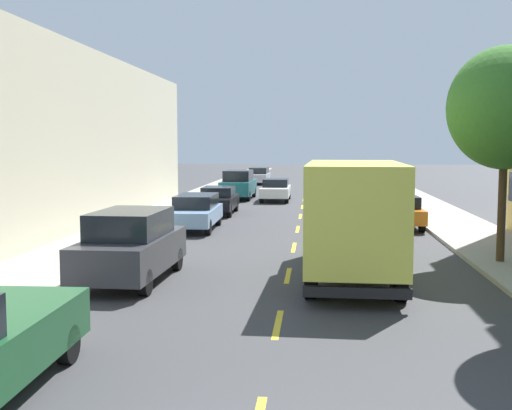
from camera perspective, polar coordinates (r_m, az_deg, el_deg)
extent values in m
plane|color=#38383A|center=(36.35, 4.01, -0.47)|extent=(160.00, 160.00, 0.00)
cube|color=#A39E93|center=(35.23, -7.68, -0.58)|extent=(3.20, 120.00, 0.14)
cube|color=#A39E93|center=(34.93, 15.67, -0.79)|extent=(3.20, 120.00, 0.14)
cube|color=yellow|center=(13.69, 1.93, -10.37)|extent=(0.14, 2.20, 0.01)
cube|color=yellow|center=(18.54, 2.82, -6.17)|extent=(0.14, 2.20, 0.01)
cube|color=yellow|center=(23.46, 3.34, -3.72)|extent=(0.14, 2.20, 0.01)
cube|color=yellow|center=(28.41, 3.67, -2.12)|extent=(0.14, 2.20, 0.01)
cube|color=yellow|center=(33.37, 3.90, -0.99)|extent=(0.14, 2.20, 0.01)
cube|color=yellow|center=(38.34, 4.08, -0.16)|extent=(0.14, 2.20, 0.01)
cube|color=yellow|center=(43.32, 4.21, 0.48)|extent=(0.14, 2.20, 0.01)
cube|color=yellow|center=(48.30, 4.32, 0.99)|extent=(0.14, 2.20, 0.01)
cube|color=yellow|center=(53.29, 4.40, 1.41)|extent=(0.14, 2.20, 0.01)
cylinder|color=#47331E|center=(21.11, 20.72, -0.25)|extent=(0.25, 0.25, 3.26)
ellipsoid|color=#387028|center=(21.05, 21.00, 7.96)|extent=(3.45, 3.45, 3.70)
cube|color=#D8D84C|center=(17.20, 8.60, -0.60)|extent=(2.57, 5.75, 2.56)
cube|color=#D8D84C|center=(21.19, 8.28, 0.04)|extent=(2.36, 1.97, 2.20)
cube|color=black|center=(22.04, 8.25, 1.51)|extent=(2.02, 0.14, 0.97)
cube|color=black|center=(14.72, 8.83, -7.59)|extent=(2.40, 0.23, 0.24)
cylinder|color=black|center=(21.45, 11.07, -3.39)|extent=(0.31, 0.97, 0.96)
cylinder|color=black|center=(21.39, 5.39, -3.33)|extent=(0.31, 0.97, 0.96)
cylinder|color=black|center=(15.87, 12.55, -6.52)|extent=(0.31, 0.97, 0.96)
cylinder|color=black|center=(15.80, 4.83, -6.46)|extent=(0.31, 0.97, 0.96)
cylinder|color=black|center=(16.95, 12.18, -5.75)|extent=(0.31, 0.97, 0.96)
cylinder|color=black|center=(16.88, 4.97, -5.69)|extent=(0.31, 0.97, 0.96)
cube|color=#195B60|center=(43.58, -1.55, 1.55)|extent=(2.04, 4.83, 0.90)
cube|color=black|center=(43.53, -1.56, 2.60)|extent=(1.77, 2.81, 0.70)
cylinder|color=black|center=(42.13, -3.02, 0.79)|extent=(0.23, 0.66, 0.66)
cylinder|color=black|center=(41.89, -0.68, 0.77)|extent=(0.23, 0.66, 0.66)
cylinder|color=black|center=(45.35, -2.36, 1.13)|extent=(0.23, 0.66, 0.66)
cylinder|color=black|center=(45.12, -0.18, 1.11)|extent=(0.23, 0.66, 0.66)
cube|color=orange|center=(29.60, 12.32, -0.71)|extent=(1.87, 4.53, 0.60)
cube|color=black|center=(29.33, 12.41, 0.31)|extent=(1.62, 2.19, 0.50)
cylinder|color=black|center=(31.25, 13.36, -0.96)|extent=(0.23, 0.66, 0.66)
cylinder|color=black|center=(31.04, 10.48, -0.95)|extent=(0.23, 0.66, 0.66)
cylinder|color=black|center=(28.26, 14.33, -1.65)|extent=(0.23, 0.66, 0.66)
cylinder|color=black|center=(28.02, 11.15, -1.64)|extent=(0.23, 0.66, 0.66)
cylinder|color=black|center=(11.73, -16.16, -11.64)|extent=(0.23, 0.66, 0.66)
cube|color=#B2B5BA|center=(59.79, 0.23, 2.47)|extent=(1.92, 4.74, 0.62)
cube|color=black|center=(60.13, 0.27, 3.04)|extent=(1.66, 2.85, 0.55)
cylinder|color=black|center=(58.31, -0.72, 2.09)|extent=(0.23, 0.66, 0.66)
cylinder|color=black|center=(58.14, 0.85, 2.08)|extent=(0.23, 0.66, 0.66)
cylinder|color=black|center=(61.48, -0.35, 2.26)|extent=(0.23, 0.66, 0.66)
cylinder|color=black|center=(61.31, 1.14, 2.25)|extent=(0.23, 0.66, 0.66)
cube|color=black|center=(34.38, -3.36, 0.25)|extent=(1.85, 4.52, 0.60)
cube|color=black|center=(34.56, -3.31, 1.19)|extent=(1.61, 2.18, 0.50)
cylinder|color=black|center=(33.03, -5.08, -0.50)|extent=(0.23, 0.66, 0.66)
cylinder|color=black|center=(32.80, -2.36, -0.52)|extent=(0.23, 0.66, 0.66)
cylinder|color=black|center=(36.03, -4.27, 0.00)|extent=(0.23, 0.66, 0.66)
cylinder|color=black|center=(35.82, -1.77, -0.02)|extent=(0.23, 0.66, 0.66)
cube|color=navy|center=(51.86, 9.07, 2.10)|extent=(2.08, 4.85, 0.90)
cube|color=black|center=(51.82, 9.09, 2.99)|extent=(1.79, 2.83, 0.70)
cylinder|color=black|center=(53.56, 9.92, 1.71)|extent=(0.24, 0.67, 0.66)
cylinder|color=black|center=(53.49, 8.07, 1.73)|extent=(0.24, 0.67, 0.66)
cylinder|color=black|center=(50.30, 10.12, 1.47)|extent=(0.24, 0.67, 0.66)
cylinder|color=black|center=(50.23, 8.15, 1.50)|extent=(0.24, 0.67, 0.66)
cube|color=#7A9EC6|center=(28.18, -5.36, -0.89)|extent=(1.90, 4.73, 0.62)
cube|color=black|center=(28.49, -5.24, 0.36)|extent=(1.65, 2.85, 0.55)
cylinder|color=black|center=(26.81, -7.61, -1.91)|extent=(0.23, 0.66, 0.66)
cylinder|color=black|center=(26.53, -4.22, -1.95)|extent=(0.23, 0.66, 0.66)
cylinder|color=black|center=(29.92, -6.36, -1.13)|extent=(0.23, 0.66, 0.66)
cylinder|color=black|center=(29.67, -3.32, -1.16)|extent=(0.23, 0.66, 0.66)
cube|color=#333338|center=(17.97, -10.89, -4.12)|extent=(2.08, 4.85, 0.90)
cube|color=black|center=(17.86, -10.93, -1.59)|extent=(1.79, 2.83, 0.70)
cylinder|color=black|center=(16.84, -15.37, -6.42)|extent=(0.24, 0.67, 0.66)
cylinder|color=black|center=(16.27, -9.68, -6.71)|extent=(0.24, 0.67, 0.66)
cylinder|color=black|center=(19.84, -11.83, -4.56)|extent=(0.24, 0.67, 0.66)
cylinder|color=black|center=(19.36, -6.95, -4.72)|extent=(0.24, 0.67, 0.66)
cube|color=silver|center=(42.08, 1.73, 1.20)|extent=(1.80, 4.50, 0.60)
cube|color=black|center=(42.27, 1.76, 1.97)|extent=(1.58, 2.16, 0.50)
cylinder|color=black|center=(40.64, 0.49, 0.63)|extent=(0.22, 0.66, 0.66)
cylinder|color=black|center=(40.54, 2.72, 0.61)|extent=(0.22, 0.66, 0.66)
cylinder|color=black|center=(43.68, 0.82, 0.97)|extent=(0.22, 0.66, 0.66)
cylinder|color=black|center=(43.59, 2.89, 0.95)|extent=(0.22, 0.66, 0.66)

